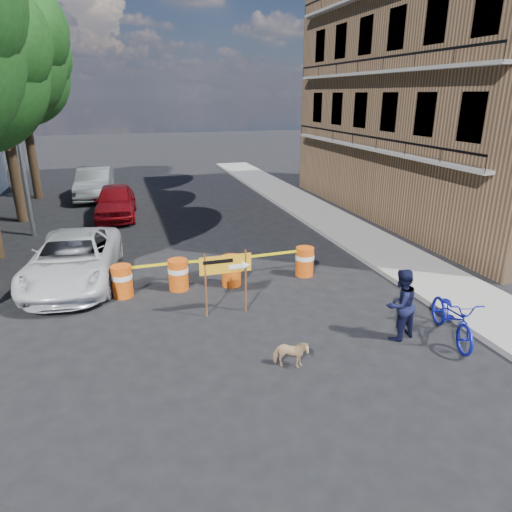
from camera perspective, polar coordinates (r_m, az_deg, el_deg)
ground at (r=11.41m, az=-1.86°, el=-8.25°), size 120.00×120.00×0.00m
sidewalk_east at (r=18.78m, az=11.77°, el=2.93°), size 2.40×40.00×0.15m
apartment_building at (r=22.98m, az=23.99°, el=19.70°), size 8.00×16.00×12.00m
tree_far at (r=27.09m, az=-27.38°, el=19.43°), size 5.04×4.80×8.84m
streetlamp at (r=19.57m, az=-27.71°, el=14.67°), size 1.25×0.18×8.00m
barrel_far_left at (r=13.12m, az=-16.41°, el=-2.97°), size 0.58×0.58×0.90m
barrel_mid_left at (r=13.22m, az=-9.69°, el=-2.24°), size 0.58×0.58×0.90m
barrel_mid_right at (r=13.34m, az=-3.11°, el=-1.78°), size 0.58×0.58×0.90m
barrel_far_right at (r=14.13m, az=6.10°, el=-0.61°), size 0.58×0.58×0.90m
detour_sign at (r=11.35m, az=-3.04°, el=-1.59°), size 1.32×0.25×1.69m
pedestrian at (r=10.84m, az=17.60°, el=-5.81°), size 0.96×0.83×1.69m
bicycle at (r=11.16m, az=23.70°, el=-4.68°), size 1.00×1.26×2.10m
dog at (r=9.56m, az=4.36°, el=-12.12°), size 0.80×0.59×0.62m
suv_white at (r=14.52m, az=-21.87°, el=-0.37°), size 2.94×5.40×1.44m
sedan_red at (r=21.77m, az=-17.19°, el=6.54°), size 2.00×4.42×1.47m
sedan_silver at (r=26.38m, az=-19.53°, el=8.59°), size 2.02×4.96×1.60m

